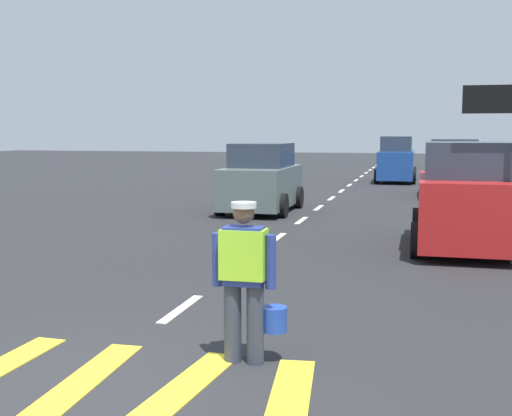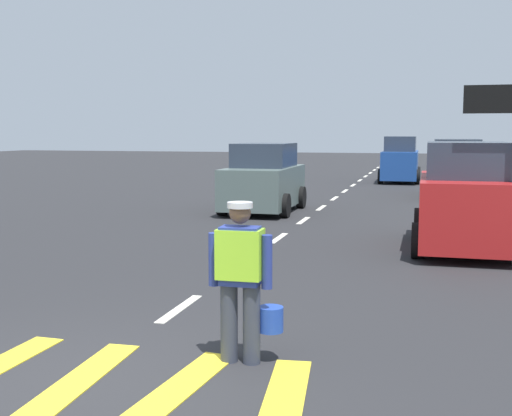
{
  "view_description": "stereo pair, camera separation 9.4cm",
  "coord_description": "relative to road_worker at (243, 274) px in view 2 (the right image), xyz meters",
  "views": [
    {
      "loc": [
        3.08,
        -5.24,
        2.37
      ],
      "look_at": [
        0.41,
        5.18,
        1.1
      ],
      "focal_mm": 45.23,
      "sensor_mm": 36.0,
      "label": 1
    },
    {
      "loc": [
        3.17,
        -5.22,
        2.37
      ],
      "look_at": [
        0.41,
        5.18,
        1.1
      ],
      "focal_mm": 45.23,
      "sensor_mm": 36.0,
      "label": 2
    }
  ],
  "objects": [
    {
      "name": "ground_plane",
      "position": [
        -1.38,
        20.02,
        -0.93
      ],
      "size": [
        96.0,
        96.0,
        0.0
      ],
      "primitive_type": "plane",
      "color": "#28282B"
    },
    {
      "name": "car_oncoming_lead",
      "position": [
        -2.91,
        12.4,
        0.01
      ],
      "size": [
        2.05,
        3.83,
        2.04
      ],
      "color": "slate",
      "rests_on": "ground"
    },
    {
      "name": "car_parked_curbside",
      "position": [
        2.56,
        7.36,
        0.08
      ],
      "size": [
        2.01,
        3.9,
        2.17
      ],
      "color": "red",
      "rests_on": "ground"
    },
    {
      "name": "lane_center_line",
      "position": [
        -1.38,
        24.22,
        -0.93
      ],
      "size": [
        0.14,
        46.4,
        0.01
      ],
      "color": "silver",
      "rests_on": "ground"
    },
    {
      "name": "crosswalk_stripes",
      "position": [
        -1.38,
        -0.8,
        -0.92
      ],
      "size": [
        4.54,
        1.93,
        0.01
      ],
      "color": "yellow",
      "rests_on": "ground"
    },
    {
      "name": "car_outgoing_far",
      "position": [
        0.55,
        25.24,
        0.08
      ],
      "size": [
        1.86,
        4.11,
        2.17
      ],
      "color": "#1E4799",
      "rests_on": "ground"
    },
    {
      "name": "car_parked_far",
      "position": [
        2.83,
        18.53,
        0.05
      ],
      "size": [
        2.05,
        4.11,
        2.12
      ],
      "color": "gray",
      "rests_on": "ground"
    },
    {
      "name": "lane_direction_sign",
      "position": [
        3.12,
        6.02,
        1.48
      ],
      "size": [
        1.16,
        0.11,
        3.2
      ],
      "color": "gray",
      "rests_on": "ground"
    },
    {
      "name": "road_worker",
      "position": [
        0.0,
        0.0,
        0.0
      ],
      "size": [
        0.76,
        0.38,
        1.67
      ],
      "color": "#383D4C",
      "rests_on": "ground"
    }
  ]
}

